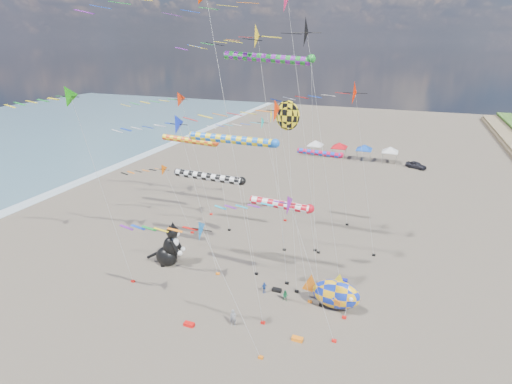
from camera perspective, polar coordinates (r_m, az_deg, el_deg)
The scene contains 31 objects.
ground at distance 32.91m, azimuth -6.34°, elevation -22.96°, with size 260.00×260.00×0.00m, color brown.
delta_kite_0 at distance 38.24m, azimuth -10.62°, elevation 9.11°, with size 9.54×2.09×16.57m.
delta_kite_1 at distance 51.15m, azimuth -14.45°, elevation 2.45°, with size 10.07×1.68×8.45m.
delta_kite_2 at distance 41.99m, azimuth 0.24°, elevation 21.07°, with size 11.38×2.54×24.47m.
delta_kite_3 at distance 40.09m, azimuth -25.54°, elevation 11.98°, with size 11.25×2.05×19.30m.
delta_kite_4 at distance 35.75m, azimuth 7.68°, elevation 21.33°, with size 13.67×2.70×24.77m.
delta_kite_5 at distance 30.10m, azimuth 2.38°, elevation -2.21°, with size 10.50×1.84×12.22m.
delta_kite_7 at distance 42.25m, azimuth 3.48°, elevation 25.71°, with size 17.46×3.07×28.16m.
delta_kite_8 at distance 42.32m, azimuth 14.07°, elevation 13.27°, with size 11.59×2.67×19.20m.
delta_kite_9 at distance 52.03m, azimuth -1.63°, elevation 9.41°, with size 12.15×1.86×13.80m.
delta_kite_10 at distance 32.68m, azimuth 3.17°, elevation 11.20°, with size 10.19×2.01×18.65m.
delta_kite_11 at distance 29.47m, azimuth -9.14°, elevation -6.36°, with size 11.25×1.79×10.67m.
delta_kite_12 at distance 54.30m, azimuth -11.82°, elevation 12.68°, with size 12.47×2.19×16.91m.
windsock_0 at distance 34.50m, azimuth 3.98°, elevation -1.95°, with size 7.06×0.77×9.84m.
windsock_1 at distance 49.61m, azimuth -9.06°, elevation 7.19°, with size 8.78×0.78×11.73m.
windsock_2 at distance 36.89m, azimuth -2.83°, elevation 7.37°, with size 10.03×0.82×14.63m.
windsock_3 at distance 51.48m, azimuth 9.37°, elevation 5.42°, with size 7.26×0.69×9.74m.
windsock_4 at distance 42.78m, azimuth 2.16°, elevation 18.47°, with size 10.94×0.87×21.50m.
windsock_5 at distance 39.71m, azimuth -6.37°, elevation 2.06°, with size 9.01×0.82×10.50m.
angelfish_kite at distance 35.83m, azimuth 4.21°, elevation 10.64°, with size 3.74×3.02×17.89m.
cat_inflatable at distance 43.85m, azimuth -12.49°, elevation -7.28°, with size 3.63×1.81×4.89m, color black, non-canonical shape.
fish_inflatable at distance 37.32m, azimuth 11.28°, elevation -14.11°, with size 5.73×2.47×3.77m.
person_adult at distance 35.40m, azimuth -3.28°, elevation -17.50°, with size 0.57×0.37×1.56m, color slate.
child_green at distance 38.34m, azimuth 4.21°, elevation -14.57°, with size 0.54×0.42×1.11m, color #1D7442.
child_blue at distance 39.29m, azimuth 1.17°, elevation -13.49°, with size 0.67×0.28×1.15m, color navy.
kite_bag_0 at distance 34.49m, azimuth 5.93°, elevation -20.16°, with size 0.90×0.44×0.30m, color orange.
kite_bag_1 at distance 39.76m, azimuth 2.99°, elevation -13.81°, with size 0.90×0.44×0.30m, color black.
kite_bag_2 at distance 42.02m, azimuth 12.28°, elevation -12.22°, with size 0.90×0.44×0.30m, color #1219B8.
kite_bag_3 at distance 36.14m, azimuth -9.53°, elevation -18.15°, with size 0.90×0.44×0.30m, color red.
tent_row at distance 83.81m, azimuth 13.54°, elevation 6.66°, with size 19.20×4.20×3.80m.
parked_car at distance 81.93m, azimuth 21.90°, elevation 3.60°, with size 1.55×3.86×1.31m, color #26262D.
Camera 1 is at (11.57, -20.88, 22.65)m, focal length 28.00 mm.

